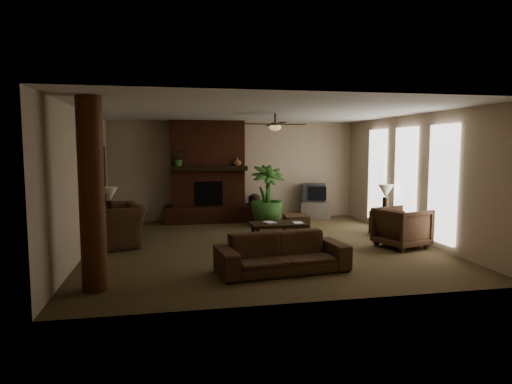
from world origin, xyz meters
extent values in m
plane|color=brown|center=(0.00, 0.00, 0.00)|extent=(7.00, 7.00, 0.00)
plane|color=silver|center=(0.00, 0.00, 2.80)|extent=(7.00, 7.00, 0.00)
plane|color=tan|center=(0.00, 3.50, 1.40)|extent=(7.00, 0.00, 7.00)
plane|color=tan|center=(0.00, -3.50, 1.40)|extent=(7.00, 0.00, 7.00)
plane|color=tan|center=(-3.50, 0.00, 1.40)|extent=(0.00, 7.00, 7.00)
plane|color=tan|center=(3.50, 0.00, 1.40)|extent=(0.00, 7.00, 7.00)
cube|color=#4C2414|center=(-0.80, 3.25, 1.40)|extent=(2.00, 0.50, 2.80)
cube|color=#4C2414|center=(-0.80, 3.15, 0.23)|extent=(2.40, 0.70, 0.45)
cube|color=black|center=(-0.80, 2.99, 0.82)|extent=(0.75, 0.04, 0.65)
cube|color=black|center=(-0.80, 2.97, 1.50)|extent=(2.10, 0.28, 0.12)
cube|color=white|center=(3.45, 1.60, 1.35)|extent=(0.08, 0.85, 2.35)
cube|color=white|center=(3.45, 0.20, 1.35)|extent=(0.08, 0.85, 2.35)
cube|color=white|center=(3.45, -1.20, 1.35)|extent=(0.08, 0.85, 2.35)
cylinder|color=#5C3017|center=(-2.95, -2.40, 1.40)|extent=(0.36, 0.36, 2.80)
cube|color=black|center=(-3.44, 1.80, 1.05)|extent=(0.10, 1.00, 2.10)
cylinder|color=#302015|center=(0.40, 0.30, 2.68)|extent=(0.04, 0.04, 0.24)
cylinder|color=#302015|center=(0.40, 0.30, 2.56)|extent=(0.20, 0.20, 0.06)
ellipsoid|color=#F2BF72|center=(0.40, 0.30, 2.50)|extent=(0.26, 0.26, 0.14)
cube|color=black|center=(0.80, 0.30, 2.57)|extent=(0.55, 0.12, 0.01)
cube|color=black|center=(0.00, 0.30, 2.57)|extent=(0.55, 0.12, 0.01)
cube|color=black|center=(0.40, 0.70, 2.57)|extent=(0.12, 0.55, 0.01)
cube|color=black|center=(0.40, -0.10, 2.57)|extent=(0.12, 0.55, 0.01)
imported|color=#49311F|center=(-0.03, -2.00, 0.43)|extent=(2.24, 0.90, 0.85)
imported|color=#49311F|center=(-3.06, 0.55, 0.59)|extent=(1.25, 1.55, 1.18)
imported|color=#49311F|center=(2.86, -0.76, 0.46)|extent=(1.07, 1.11, 0.92)
cube|color=black|center=(0.45, 0.23, 0.40)|extent=(1.20, 0.70, 0.06)
cube|color=black|center=(-0.05, -0.02, 0.18)|extent=(0.07, 0.07, 0.37)
cube|color=black|center=(0.95, -0.02, 0.18)|extent=(0.07, 0.07, 0.37)
cube|color=black|center=(-0.05, 0.48, 0.18)|extent=(0.07, 0.07, 0.37)
cube|color=black|center=(0.95, 0.48, 0.18)|extent=(0.07, 0.07, 0.37)
cube|color=#49311F|center=(1.21, 1.41, 0.20)|extent=(0.66, 0.66, 0.40)
cube|color=#B3B3B5|center=(2.29, 3.13, 0.25)|extent=(0.94, 0.68, 0.50)
cube|color=#333335|center=(2.26, 3.15, 0.76)|extent=(0.78, 0.69, 0.52)
cube|color=black|center=(2.26, 2.88, 0.76)|extent=(0.50, 0.20, 0.40)
cylinder|color=#2D2119|center=(0.50, 3.15, 0.35)|extent=(0.34, 0.34, 0.70)
sphere|color=#2D2119|center=(0.50, 3.15, 0.60)|extent=(0.34, 0.34, 0.34)
imported|color=#335E25|center=(0.67, 2.27, 0.45)|extent=(1.10, 1.71, 0.90)
cube|color=black|center=(-3.15, 1.11, 0.28)|extent=(0.52, 0.52, 0.55)
cylinder|color=#302015|center=(-3.15, 1.06, 0.73)|extent=(0.15, 0.15, 0.35)
cone|color=white|center=(-3.15, 1.06, 1.05)|extent=(0.38, 0.38, 0.30)
cube|color=black|center=(3.15, 0.58, 0.28)|extent=(0.58, 0.58, 0.55)
cylinder|color=#302015|center=(3.15, 0.53, 0.73)|extent=(0.16, 0.16, 0.35)
cone|color=white|center=(3.15, 0.53, 1.05)|extent=(0.42, 0.42, 0.30)
imported|color=#335E25|center=(-1.60, 2.94, 1.72)|extent=(0.47, 0.50, 0.33)
imported|color=brown|center=(-0.02, 2.95, 1.67)|extent=(0.26, 0.27, 0.22)
imported|color=#999999|center=(0.17, 0.19, 0.57)|extent=(0.22, 0.08, 0.29)
imported|color=#999999|center=(0.76, 0.09, 0.58)|extent=(0.21, 0.04, 0.29)
camera|label=1|loc=(-1.86, -9.00, 2.08)|focal=30.91mm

